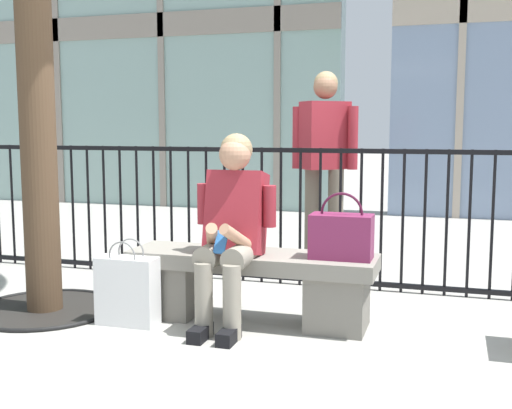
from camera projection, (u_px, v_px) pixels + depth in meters
ground_plane at (251, 321)px, 4.14m from camera, size 60.00×60.00×0.00m
stone_bench at (251, 280)px, 4.11m from camera, size 1.60×0.44×0.45m
seated_person_with_phone at (232, 224)px, 3.96m from camera, size 0.52×0.66×1.21m
handbag_on_bench at (341, 235)px, 3.89m from camera, size 0.38×0.20×0.41m
shopping_bag at (127, 290)px, 4.04m from camera, size 0.39×0.17×0.55m
bystander_at_railing at (325, 157)px, 5.34m from camera, size 0.55×0.42×1.71m
plaza_railing at (290, 216)px, 5.04m from camera, size 9.99×0.04×1.09m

